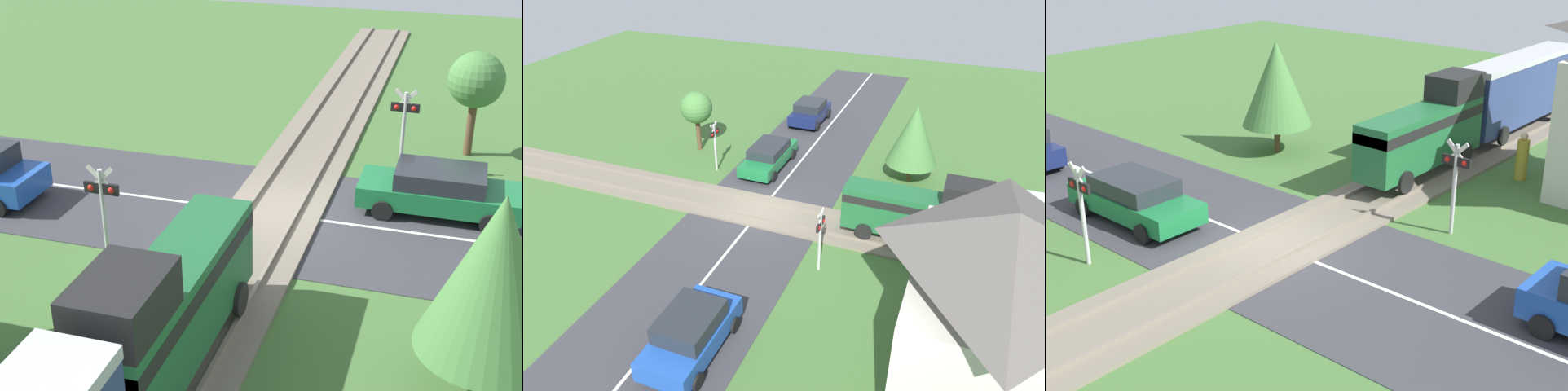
# 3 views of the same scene
# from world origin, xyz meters

# --- Properties ---
(ground_plane) EXTENTS (60.00, 60.00, 0.00)m
(ground_plane) POSITION_xyz_m (0.00, 0.00, 0.00)
(ground_plane) COLOR #426B33
(road_surface) EXTENTS (48.00, 6.40, 0.02)m
(road_surface) POSITION_xyz_m (0.00, 0.00, 0.01)
(road_surface) COLOR #38383D
(road_surface) RESTS_ON ground_plane
(track_bed) EXTENTS (2.80, 48.00, 0.24)m
(track_bed) POSITION_xyz_m (0.00, 0.00, 0.07)
(track_bed) COLOR #756B5B
(track_bed) RESTS_ON ground_plane
(train) EXTENTS (1.58, 14.25, 3.18)m
(train) POSITION_xyz_m (0.00, 11.52, 1.87)
(train) COLOR #1E6033
(train) RESTS_ON track_bed
(car_near_crossing) EXTENTS (4.56, 1.97, 1.41)m
(car_near_crossing) POSITION_xyz_m (-4.54, -1.44, 0.75)
(car_near_crossing) COLOR #197038
(car_near_crossing) RESTS_ON ground_plane
(car_far_side) EXTENTS (4.01, 2.03, 1.65)m
(car_far_side) POSITION_xyz_m (8.86, 1.44, 0.85)
(car_far_side) COLOR #1E4CA8
(car_far_side) RESTS_ON ground_plane
(car_behind_queue) EXTENTS (3.66, 2.06, 1.50)m
(car_behind_queue) POSITION_xyz_m (-11.66, -1.44, 0.78)
(car_behind_queue) COLOR #141E4C
(car_behind_queue) RESTS_ON ground_plane
(crossing_signal_west_approach) EXTENTS (0.90, 0.18, 2.85)m
(crossing_signal_west_approach) POSITION_xyz_m (-3.16, -4.05, 1.84)
(crossing_signal_west_approach) COLOR #B7B7B7
(crossing_signal_west_approach) RESTS_ON ground_plane
(crossing_signal_east_approach) EXTENTS (0.90, 0.18, 2.85)m
(crossing_signal_east_approach) POSITION_xyz_m (3.16, 4.05, 1.84)
(crossing_signal_east_approach) COLOR #B7B7B7
(crossing_signal_east_approach) RESTS_ON ground_plane
(station_building) EXTENTS (6.42, 5.01, 6.56)m
(station_building) POSITION_xyz_m (7.09, 10.34, 3.20)
(station_building) COLOR beige
(station_building) RESTS_ON ground_plane
(pedestrian_by_station) EXTENTS (0.42, 0.42, 1.69)m
(pedestrian_by_station) POSITION_xyz_m (2.65, 9.58, 0.77)
(pedestrian_by_station) COLOR gold
(pedestrian_by_station) RESTS_ON ground_plane
(tree_roadside_hedge) EXTENTS (2.67, 2.67, 4.29)m
(tree_roadside_hedge) POSITION_xyz_m (-5.84, 6.19, 2.69)
(tree_roadside_hedge) COLOR brown
(tree_roadside_hedge) RESTS_ON ground_plane
(tree_beyond_track) EXTENTS (1.87, 1.87, 3.61)m
(tree_beyond_track) POSITION_xyz_m (-5.22, -6.30, 2.63)
(tree_beyond_track) COLOR brown
(tree_beyond_track) RESTS_ON ground_plane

